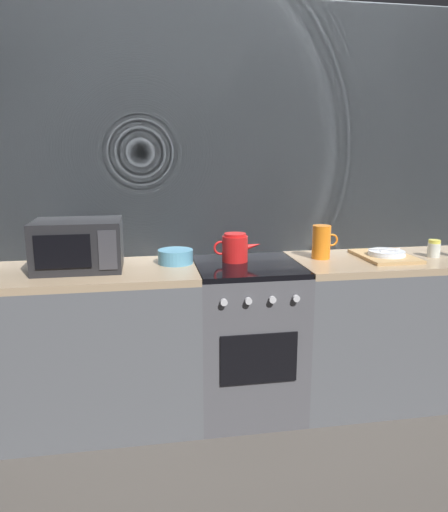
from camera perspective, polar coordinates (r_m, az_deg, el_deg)
ground_plane at (r=3.05m, az=2.65°, el=-17.59°), size 8.00×8.00×0.00m
back_wall at (r=2.98m, az=1.54°, el=6.11°), size 3.60×0.05×2.40m
counter_left at (r=2.81m, az=-15.78°, el=-10.57°), size 1.20×0.60×0.90m
stove_unit at (r=2.86m, az=2.75°, el=-9.76°), size 0.60×0.63×0.90m
counter_right at (r=3.16m, az=19.03°, el=-8.19°), size 1.20×0.60×0.90m
microwave at (r=2.68m, az=-17.13°, el=1.28°), size 0.46×0.35×0.27m
kettle at (r=2.76m, az=1.35°, el=1.01°), size 0.28×0.15×0.17m
mixing_bowl at (r=2.73m, az=-5.85°, el=-0.06°), size 0.20×0.20×0.08m
pitcher at (r=2.89m, az=11.66°, el=1.67°), size 0.16×0.11×0.20m
dish_pile at (r=3.02m, az=18.86°, el=0.11°), size 0.30×0.40×0.06m
spice_jar at (r=3.15m, az=23.94°, el=0.82°), size 0.08×0.08×0.10m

